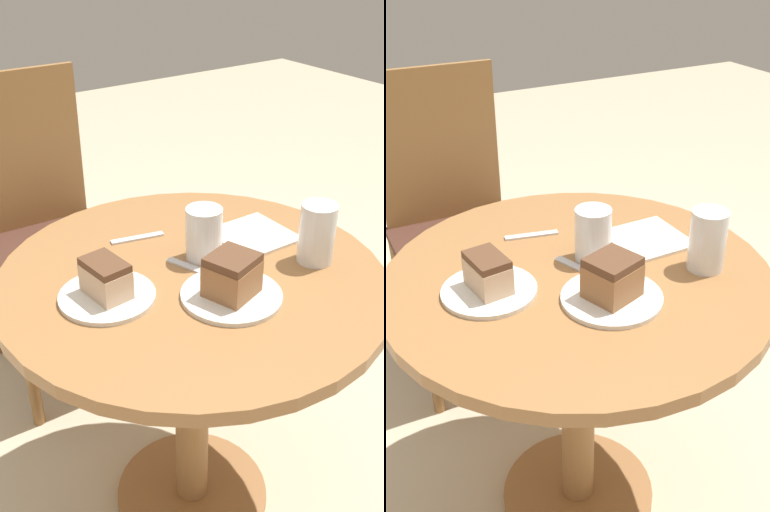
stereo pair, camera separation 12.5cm
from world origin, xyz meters
TOP-DOWN VIEW (x-y plane):
  - ground_plane at (0.00, 0.00)m, footprint 8.00×8.00m
  - table at (0.00, 0.00)m, footprint 0.83×0.83m
  - chair at (-0.03, 0.77)m, footprint 0.44×0.47m
  - plate_near at (0.01, -0.12)m, footprint 0.20×0.20m
  - plate_far at (-0.19, 0.02)m, footprint 0.19×0.19m
  - cake_slice_near at (0.01, -0.12)m, footprint 0.12×0.11m
  - cake_slice_far at (-0.19, 0.02)m, footprint 0.08×0.10m
  - glass_lemonade at (0.25, -0.11)m, footprint 0.08×0.08m
  - glass_water at (0.06, 0.04)m, footprint 0.08×0.08m
  - napkin_stack at (0.21, 0.05)m, footprint 0.17×0.17m
  - fork at (0.01, 0.00)m, footprint 0.07×0.15m
  - spoon at (-0.02, 0.20)m, footprint 0.13×0.05m

SIDE VIEW (x-z plane):
  - ground_plane at x=0.00m, z-range 0.00..0.00m
  - chair at x=-0.03m, z-range 0.01..0.99m
  - table at x=0.00m, z-range 0.19..0.91m
  - fork at x=0.01m, z-range 0.71..0.72m
  - spoon at x=-0.02m, z-range 0.71..0.72m
  - napkin_stack at x=0.21m, z-range 0.71..0.72m
  - plate_far at x=-0.19m, z-range 0.71..0.72m
  - plate_near at x=0.01m, z-range 0.71..0.72m
  - cake_slice_far at x=-0.19m, z-range 0.72..0.80m
  - glass_water at x=0.06m, z-range 0.71..0.83m
  - cake_slice_near at x=0.01m, z-range 0.72..0.81m
  - glass_lemonade at x=0.25m, z-range 0.71..0.84m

